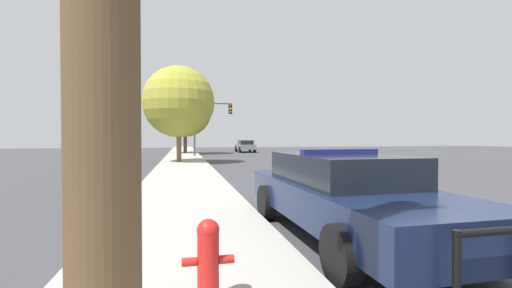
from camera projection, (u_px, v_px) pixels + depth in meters
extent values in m
plane|color=#3D3D42|center=(466.00, 229.00, 6.37)|extent=(110.00, 110.00, 0.00)
cube|color=#A3A099|center=(187.00, 243.00, 5.30)|extent=(3.00, 110.00, 0.13)
cube|color=#141E3D|center=(347.00, 201.00, 5.74)|extent=(2.06, 5.30, 0.57)
cube|color=black|center=(339.00, 168.00, 5.98)|extent=(1.73, 2.77, 0.48)
cylinder|color=black|center=(476.00, 243.00, 4.38)|extent=(0.26, 0.72, 0.71)
cylinder|color=black|center=(341.00, 255.00, 3.94)|extent=(0.26, 0.72, 0.71)
cylinder|color=black|center=(349.00, 199.00, 7.55)|extent=(0.26, 0.72, 0.71)
cylinder|color=black|center=(267.00, 202.00, 7.11)|extent=(0.26, 0.72, 0.71)
cylinder|color=black|center=(457.00, 271.00, 2.97)|extent=(0.07, 0.07, 0.71)
cylinder|color=black|center=(497.00, 231.00, 3.06)|extent=(0.92, 0.09, 0.07)
cube|color=navy|center=(339.00, 152.00, 5.98)|extent=(1.40, 0.23, 0.09)
cube|color=navy|center=(397.00, 197.00, 5.97)|extent=(0.10, 3.78, 0.16)
cylinder|color=red|center=(208.00, 267.00, 3.28)|extent=(0.21, 0.21, 0.66)
sphere|color=red|center=(208.00, 230.00, 3.27)|extent=(0.22, 0.22, 0.22)
cylinder|color=red|center=(189.00, 262.00, 3.24)|extent=(0.15, 0.08, 0.08)
cylinder|color=red|center=(227.00, 259.00, 3.31)|extent=(0.15, 0.08, 0.08)
cylinder|color=#424247|center=(194.00, 129.00, 29.68)|extent=(0.16, 0.16, 4.74)
cylinder|color=#424247|center=(213.00, 103.00, 29.97)|extent=(3.15, 0.11, 0.11)
cube|color=black|center=(230.00, 109.00, 30.31)|extent=(0.30, 0.24, 0.90)
sphere|color=red|center=(231.00, 105.00, 30.18)|extent=(0.20, 0.20, 0.20)
sphere|color=orange|center=(231.00, 109.00, 30.19)|extent=(0.20, 0.20, 0.20)
sphere|color=green|center=(231.00, 112.00, 30.19)|extent=(0.20, 0.20, 0.20)
cube|color=slate|center=(245.00, 147.00, 40.12)|extent=(1.75, 4.67, 0.56)
cube|color=black|center=(245.00, 142.00, 39.88)|extent=(1.50, 2.43, 0.48)
cylinder|color=black|center=(236.00, 149.00, 41.37)|extent=(0.24, 0.72, 0.72)
cylinder|color=black|center=(250.00, 149.00, 41.72)|extent=(0.24, 0.72, 0.72)
cylinder|color=black|center=(240.00, 150.00, 38.54)|extent=(0.24, 0.72, 0.72)
cylinder|color=black|center=(255.00, 149.00, 38.89)|extent=(0.24, 0.72, 0.72)
cylinder|color=#4C3823|center=(185.00, 139.00, 35.21)|extent=(0.36, 0.36, 2.88)
sphere|color=#B77F28|center=(185.00, 111.00, 35.16)|extent=(5.44, 5.44, 5.44)
cylinder|color=brown|center=(179.00, 142.00, 22.39)|extent=(0.31, 0.31, 2.64)
sphere|color=#999933|center=(179.00, 102.00, 22.35)|extent=(4.67, 4.67, 4.67)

